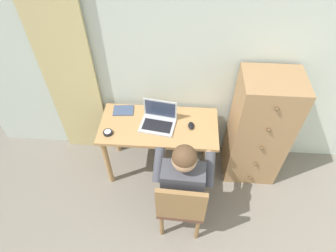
# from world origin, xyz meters

# --- Properties ---
(wall_back) EXTENTS (4.80, 0.05, 2.50)m
(wall_back) POSITION_xyz_m (0.00, 2.20, 1.25)
(wall_back) COLOR silver
(wall_back) RESTS_ON ground_plane
(curtain_panel) EXTENTS (0.53, 0.03, 2.14)m
(curtain_panel) POSITION_xyz_m (-1.29, 2.13, 1.07)
(curtain_panel) COLOR #CCB77A
(curtain_panel) RESTS_ON ground_plane
(desk) EXTENTS (1.19, 0.56, 0.73)m
(desk) POSITION_xyz_m (-0.37, 1.85, 0.61)
(desk) COLOR tan
(desk) RESTS_ON ground_plane
(dresser) EXTENTS (0.56, 0.48, 1.32)m
(dresser) POSITION_xyz_m (0.64, 1.92, 0.66)
(dresser) COLOR #9E754C
(dresser) RESTS_ON ground_plane
(chair) EXTENTS (0.44, 0.42, 0.87)m
(chair) POSITION_xyz_m (-0.11, 1.13, 0.49)
(chair) COLOR brown
(chair) RESTS_ON ground_plane
(person_seated) EXTENTS (0.54, 0.60, 1.19)m
(person_seated) POSITION_xyz_m (-0.11, 1.31, 0.67)
(person_seated) COLOR #4C4C4C
(person_seated) RESTS_ON ground_plane
(laptop) EXTENTS (0.37, 0.30, 0.24)m
(laptop) POSITION_xyz_m (-0.38, 1.87, 0.78)
(laptop) COLOR #B7BABF
(laptop) RESTS_ON desk
(computer_mouse) EXTENTS (0.06, 0.10, 0.03)m
(computer_mouse) POSITION_xyz_m (-0.05, 1.85, 0.75)
(computer_mouse) COLOR black
(computer_mouse) RESTS_ON desk
(desk_clock) EXTENTS (0.09, 0.09, 0.03)m
(desk_clock) POSITION_xyz_m (-0.86, 1.70, 0.75)
(desk_clock) COLOR black
(desk_clock) RESTS_ON desk
(notebook_pad) EXTENTS (0.22, 0.17, 0.01)m
(notebook_pad) POSITION_xyz_m (-0.76, 2.03, 0.74)
(notebook_pad) COLOR #3D4C6B
(notebook_pad) RESTS_ON desk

